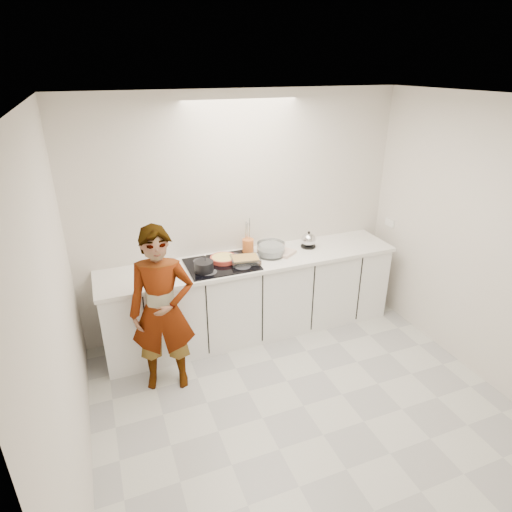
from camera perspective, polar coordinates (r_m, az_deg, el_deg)
name	(u,v)px	position (r m, az deg, el deg)	size (l,w,h in m)	color
floor	(304,406)	(4.10, 6.36, -19.24)	(3.60, 3.20, 0.00)	beige
ceiling	(322,100)	(2.99, 8.77, 19.90)	(3.60, 3.20, 0.00)	white
wall_back	(242,215)	(4.70, -1.89, 5.45)	(3.60, 0.00, 2.60)	silver
wall_front	(477,426)	(2.34, 27.35, -19.47)	(3.60, 0.00, 2.60)	silver
wall_left	(60,324)	(3.02, -24.65, -8.29)	(0.00, 3.20, 2.60)	silver
wall_right	(484,244)	(4.46, 28.07, 1.39)	(0.02, 3.20, 2.60)	silver
base_cabinets	(253,298)	(4.78, -0.45, -5.58)	(3.20, 0.58, 0.87)	white
countertop	(253,261)	(4.57, -0.47, -0.63)	(3.24, 0.64, 0.04)	white
hob	(222,264)	(4.44, -4.60, -1.11)	(0.72, 0.54, 0.01)	black
tart_dish	(223,259)	(4.49, -4.37, -0.34)	(0.29, 0.29, 0.05)	#B0372B
saucepan	(204,267)	(4.27, -6.95, -1.40)	(0.25, 0.25, 0.18)	black
baking_dish	(245,260)	(4.44, -1.45, -0.47)	(0.33, 0.26, 0.06)	silver
mixing_bowl	(271,250)	(4.63, 2.00, 0.85)	(0.36, 0.36, 0.14)	silver
tea_towel	(286,253)	(4.68, 3.96, 0.41)	(0.21, 0.16, 0.04)	white
kettle	(308,240)	(4.87, 7.01, 2.08)	(0.21, 0.21, 0.19)	black
utensil_crock	(248,246)	(4.69, -1.08, 1.35)	(0.13, 0.13, 0.16)	orange
cook	(162,311)	(3.94, -12.38, -7.17)	(0.58, 0.38, 1.60)	white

